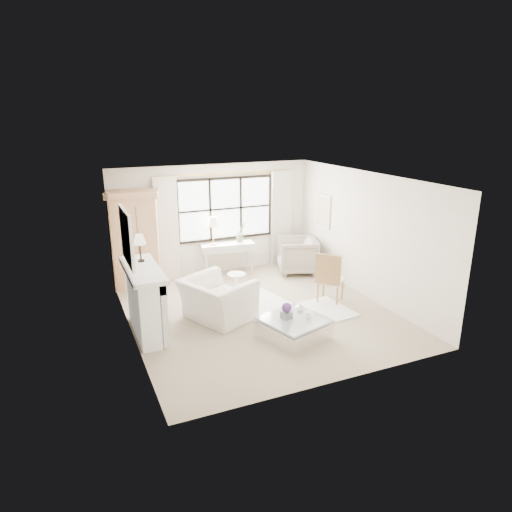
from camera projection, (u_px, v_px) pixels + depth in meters
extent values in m
plane|color=tan|center=(259.00, 312.00, 9.22)|extent=(5.50, 5.50, 0.00)
plane|color=white|center=(259.00, 178.00, 8.42)|extent=(5.50, 5.50, 0.00)
plane|color=white|center=(214.00, 219.00, 11.23)|extent=(5.00, 0.00, 5.00)
plane|color=beige|center=(339.00, 299.00, 6.42)|extent=(5.00, 0.00, 5.00)
plane|color=silver|center=(127.00, 265.00, 7.87)|extent=(0.00, 5.50, 5.50)
plane|color=silver|center=(366.00, 235.00, 9.78)|extent=(0.00, 5.50, 5.50)
cube|color=white|center=(226.00, 209.00, 11.25)|extent=(2.40, 0.02, 1.50)
cylinder|color=gold|center=(226.00, 173.00, 10.94)|extent=(3.30, 0.04, 0.04)
cube|color=silver|center=(167.00, 230.00, 10.72)|extent=(0.55, 0.10, 2.47)
cube|color=beige|center=(281.00, 218.00, 11.86)|extent=(0.55, 0.10, 2.47)
cube|color=white|center=(143.00, 303.00, 8.17)|extent=(0.34, 1.50, 1.18)
cube|color=#B9B9C1|center=(152.00, 305.00, 8.26)|extent=(0.03, 1.22, 0.97)
cube|color=black|center=(154.00, 315.00, 8.32)|extent=(0.06, 0.52, 0.50)
cube|color=white|center=(142.00, 270.00, 8.00)|extent=(0.58, 1.66, 0.08)
cube|color=white|center=(126.00, 237.00, 7.73)|extent=(0.05, 1.15, 0.95)
cube|color=silver|center=(128.00, 237.00, 7.74)|extent=(0.02, 1.00, 0.80)
cube|color=white|center=(323.00, 211.00, 11.19)|extent=(0.04, 0.62, 0.82)
cube|color=beige|center=(322.00, 211.00, 11.18)|extent=(0.01, 0.52, 0.72)
cylinder|color=black|center=(141.00, 261.00, 8.32)|extent=(0.12, 0.12, 0.03)
cylinder|color=black|center=(140.00, 252.00, 8.27)|extent=(0.03, 0.03, 0.30)
cone|color=#F5EBC8|center=(139.00, 239.00, 8.20)|extent=(0.22, 0.22, 0.18)
cube|color=tan|center=(136.00, 243.00, 10.29)|extent=(1.12, 0.83, 2.10)
cube|color=tan|center=(132.00, 194.00, 9.96)|extent=(1.26, 0.96, 0.14)
cube|color=silver|center=(227.00, 248.00, 11.23)|extent=(1.28, 0.57, 0.14)
cube|color=silver|center=(227.00, 244.00, 11.20)|extent=(1.35, 0.61, 0.06)
cylinder|color=#B3923E|center=(213.00, 244.00, 11.06)|extent=(0.14, 0.14, 0.03)
cylinder|color=#B3923E|center=(213.00, 234.00, 10.99)|extent=(0.02, 0.02, 0.46)
cone|color=#FFEFD0|center=(213.00, 221.00, 10.89)|extent=(0.28, 0.28, 0.22)
imported|color=#617951|center=(241.00, 232.00, 11.27)|extent=(0.30, 0.26, 0.48)
cylinder|color=white|center=(237.00, 295.00, 10.08)|extent=(0.26, 0.26, 0.03)
cylinder|color=white|center=(237.00, 285.00, 10.01)|extent=(0.06, 0.06, 0.44)
cylinder|color=silver|center=(236.00, 274.00, 9.94)|extent=(0.40, 0.40, 0.03)
cube|color=white|center=(244.00, 305.00, 9.54)|extent=(1.97, 1.59, 0.03)
cube|color=white|center=(313.00, 313.00, 9.16)|extent=(1.59, 1.25, 0.03)
imported|color=white|center=(218.00, 300.00, 8.80)|extent=(1.52, 1.60, 0.82)
imported|color=#A19688|center=(297.00, 255.00, 11.45)|extent=(1.23, 1.21, 0.88)
cube|color=silver|center=(331.00, 281.00, 9.66)|extent=(0.66, 0.66, 0.07)
cube|color=#A27544|center=(328.00, 270.00, 9.36)|extent=(0.35, 0.40, 0.60)
cube|color=white|center=(294.00, 330.00, 8.13)|extent=(1.25, 1.25, 0.32)
cube|color=silver|center=(294.00, 319.00, 8.07)|extent=(1.25, 1.25, 0.04)
cube|color=slate|center=(286.00, 315.00, 8.05)|extent=(0.19, 0.19, 0.12)
sphere|color=#4D2A6B|center=(287.00, 307.00, 8.00)|extent=(0.17, 0.17, 0.17)
cylinder|color=silver|center=(309.00, 315.00, 8.03)|extent=(0.09, 0.09, 0.12)
imported|color=white|center=(299.00, 307.00, 8.35)|extent=(0.16, 0.16, 0.16)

